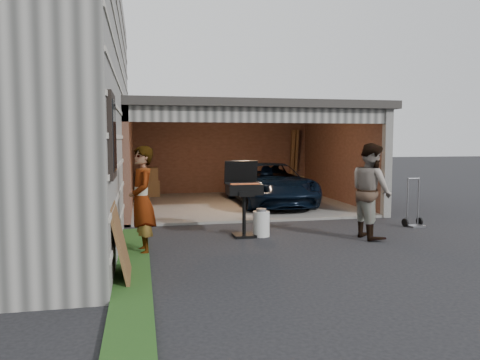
% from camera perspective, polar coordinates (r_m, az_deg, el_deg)
% --- Properties ---
extents(ground, '(80.00, 80.00, 0.00)m').
position_cam_1_polar(ground, '(7.63, 4.53, -9.89)').
color(ground, black).
rests_on(ground, ground).
extents(groundcover_strip, '(0.50, 8.00, 0.06)m').
position_cam_1_polar(groundcover_strip, '(6.36, -13.01, -12.77)').
color(groundcover_strip, '#193814').
rests_on(groundcover_strip, ground).
extents(garage, '(6.80, 6.30, 2.90)m').
position_cam_1_polar(garage, '(14.15, -0.33, 4.63)').
color(garage, '#605E59').
rests_on(garage, ground).
extents(minivan, '(2.02, 4.33, 1.20)m').
position_cam_1_polar(minivan, '(13.70, 3.66, -0.70)').
color(minivan, black).
rests_on(minivan, ground).
extents(woman, '(0.55, 0.74, 1.85)m').
position_cam_1_polar(woman, '(8.07, -11.85, -2.49)').
color(woman, silver).
rests_on(woman, ground).
extents(man, '(0.76, 0.95, 1.88)m').
position_cam_1_polar(man, '(9.60, 15.67, -1.27)').
color(man, '#4A271D').
rests_on(man, ground).
extents(bbq_grill, '(0.68, 0.60, 1.52)m').
position_cam_1_polar(bbq_grill, '(9.38, 0.45, -1.47)').
color(bbq_grill, black).
rests_on(bbq_grill, ground).
extents(propane_tank, '(0.37, 0.37, 0.51)m').
position_cam_1_polar(propane_tank, '(9.49, 2.60, -5.36)').
color(propane_tank, silver).
rests_on(propane_tank, ground).
extents(plywood_panel, '(0.27, 0.97, 1.07)m').
position_cam_1_polar(plywood_panel, '(6.69, -14.33, -7.43)').
color(plywood_panel, '#50331B').
rests_on(plywood_panel, ground).
extents(hand_truck, '(0.48, 0.39, 1.11)m').
position_cam_1_polar(hand_truck, '(11.25, 20.45, -4.25)').
color(hand_truck, slate).
rests_on(hand_truck, ground).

